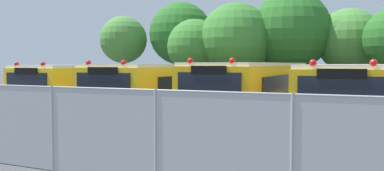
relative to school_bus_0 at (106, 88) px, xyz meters
The scene contains 12 objects.
ground_plane 5.68m from the school_bus_0, ahead, with size 160.00×160.00×0.00m, color #424244.
school_bus_0 is the anchor object (origin of this frame).
school_bus_1 3.67m from the school_bus_0, ahead, with size 2.78×10.05×2.66m.
school_bus_2 7.43m from the school_bus_0, ahead, with size 2.52×10.43×2.71m.
school_bus_3 11.06m from the school_bus_0, ahead, with size 2.65×11.40×2.64m.
tree_0 10.83m from the school_bus_0, 119.61° to the left, with size 3.43×3.43×6.01m.
tree_1 11.17m from the school_bus_0, 96.02° to the left, with size 4.54×4.54×6.99m.
tree_2 8.84m from the school_bus_0, 84.09° to the left, with size 3.59×3.59×5.47m.
tree_3 9.84m from the school_bus_0, 67.61° to the left, with size 4.60×4.60×6.40m.
tree_4 12.56m from the school_bus_0, 56.91° to the left, with size 5.09×5.09×7.16m.
tree_5 15.14m from the school_bus_0, 47.82° to the left, with size 3.96×3.96×5.98m.
chainlink_fence 10.07m from the school_bus_0, 60.34° to the right, with size 16.75×0.07×2.02m.
Camera 1 is at (6.42, -15.91, 2.53)m, focal length 38.23 mm.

